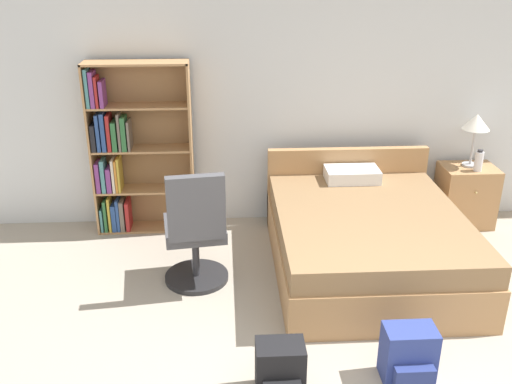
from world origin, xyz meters
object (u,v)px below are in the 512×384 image
Objects in this scene: office_chair at (196,233)px; water_bottle at (479,161)px; backpack_blue at (409,356)px; bookshelf at (129,152)px; bed at (366,238)px; table_lamp at (476,124)px; nightstand at (465,196)px; backpack_black at (280,371)px.

office_chair reaches higher than water_bottle.
backpack_blue is (-1.28, -2.12, -0.53)m from water_bottle.
bookshelf reaches higher than office_chair.
office_chair reaches higher than backpack_blue.
bed is at bearing 87.97° from backpack_blue.
table_lamp is at bearing 60.80° from backpack_blue.
water_bottle is at bearing -73.54° from nightstand.
water_bottle is 0.60× the size of backpack_black.
bed is at bearing -145.37° from table_lamp.
water_bottle is (1.23, 0.70, 0.42)m from bed.
backpack_black is at bearing -133.83° from water_bottle.
bookshelf is 3.16× the size of table_lamp.
office_chair is at bearing -159.02° from nightstand.
office_chair is 1.44m from backpack_black.
bed is 1.44m from nightstand.
bed is 9.08× the size of water_bottle.
table_lamp is 0.35m from water_bottle.
backpack_blue is at bearing -92.03° from bed.
backpack_blue is at bearing -40.96° from office_chair.
nightstand reaches higher than backpack_blue.
backpack_black is (-2.10, -2.34, -0.86)m from table_lamp.
backpack_blue is (-0.05, -1.43, -0.11)m from bed.
backpack_black is (-0.88, -1.50, -0.12)m from bed.
office_chair is at bearing 113.54° from backpack_black.
office_chair is 4.93× the size of water_bottle.
table_lamp is (3.32, -0.04, 0.23)m from bookshelf.
bed is at bearing 59.55° from backpack_black.
bed is 1.75m from backpack_black.
office_chair is 2.91m from table_lamp.
table_lamp is at bearing -0.70° from bookshelf.
office_chair is at bearing -161.15° from water_bottle.
bookshelf is 1.32m from office_chair.
bed is (2.11, -0.88, -0.51)m from bookshelf.
office_chair reaches higher than nightstand.
water_bottle is at bearing 58.90° from backpack_blue.
table_lamp is 1.38× the size of backpack_blue.
backpack_blue is at bearing 5.38° from backpack_black.
bookshelf is 7.79× the size of water_bottle.
table_lamp is 2.46× the size of water_bottle.
table_lamp is 2.73m from backpack_blue.
table_lamp is 1.47× the size of backpack_black.
water_bottle is at bearing 46.17° from backpack_black.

